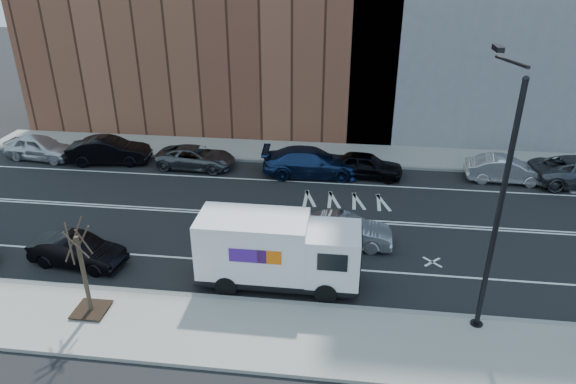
% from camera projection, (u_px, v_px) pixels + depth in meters
% --- Properties ---
extents(ground, '(120.00, 120.00, 0.00)m').
position_uv_depth(ground, '(302.00, 218.00, 25.78)').
color(ground, black).
rests_on(ground, ground).
extents(sidewalk_near, '(44.00, 3.60, 0.15)m').
position_uv_depth(sidewalk_near, '(277.00, 336.00, 17.88)').
color(sidewalk_near, gray).
rests_on(sidewalk_near, ground).
extents(sidewalk_far, '(44.00, 3.60, 0.15)m').
position_uv_depth(sidewalk_far, '(315.00, 153.00, 33.61)').
color(sidewalk_far, gray).
rests_on(sidewalk_far, ground).
extents(curb_near, '(44.00, 0.25, 0.17)m').
position_uv_depth(curb_near, '(284.00, 303.00, 19.49)').
color(curb_near, gray).
rests_on(curb_near, ground).
extents(curb_far, '(44.00, 0.25, 0.17)m').
position_uv_depth(curb_far, '(313.00, 163.00, 32.00)').
color(curb_far, gray).
rests_on(curb_far, ground).
extents(road_markings, '(40.00, 8.60, 0.01)m').
position_uv_depth(road_markings, '(302.00, 218.00, 25.78)').
color(road_markings, white).
rests_on(road_markings, ground).
extents(streetlight, '(0.44, 4.02, 9.34)m').
position_uv_depth(streetlight, '(497.00, 194.00, 16.62)').
color(streetlight, black).
rests_on(streetlight, ground).
extents(street_tree, '(1.20, 1.20, 3.75)m').
position_uv_depth(street_tree, '(86.00, 282.00, 18.41)').
color(street_tree, black).
rests_on(street_tree, ground).
extents(fedex_van, '(6.47, 2.33, 2.95)m').
position_uv_depth(fedex_van, '(277.00, 250.00, 20.15)').
color(fedex_van, black).
rests_on(fedex_van, ground).
extents(far_parked_a, '(4.78, 2.41, 1.56)m').
position_uv_depth(far_parked_a, '(40.00, 147.00, 32.56)').
color(far_parked_a, silver).
rests_on(far_parked_a, ground).
extents(far_parked_b, '(5.13, 2.38, 1.63)m').
position_uv_depth(far_parked_b, '(109.00, 151.00, 31.93)').
color(far_parked_b, black).
rests_on(far_parked_b, ground).
extents(far_parked_c, '(4.87, 2.42, 1.33)m').
position_uv_depth(far_parked_c, '(196.00, 157.00, 31.32)').
color(far_parked_c, '#4B4E53').
rests_on(far_parked_c, ground).
extents(far_parked_d, '(5.84, 2.68, 1.66)m').
position_uv_depth(far_parked_d, '(311.00, 162.00, 30.22)').
color(far_parked_d, navy).
rests_on(far_parked_d, ground).
extents(far_parked_e, '(4.46, 2.16, 1.47)m').
position_uv_depth(far_parked_e, '(366.00, 165.00, 30.04)').
color(far_parked_e, black).
rests_on(far_parked_e, ground).
extents(far_parked_f, '(4.51, 1.72, 1.47)m').
position_uv_depth(far_parked_f, '(506.00, 170.00, 29.45)').
color(far_parked_f, '#BBBBC0').
rests_on(far_parked_f, ground).
extents(driving_sedan, '(4.30, 1.60, 1.41)m').
position_uv_depth(driving_sedan, '(345.00, 231.00, 23.17)').
color(driving_sedan, '#A1A1A6').
rests_on(driving_sedan, ground).
extents(near_parked_rear_a, '(4.22, 1.95, 1.34)m').
position_uv_depth(near_parked_rear_a, '(77.00, 251.00, 21.73)').
color(near_parked_rear_a, black).
rests_on(near_parked_rear_a, ground).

